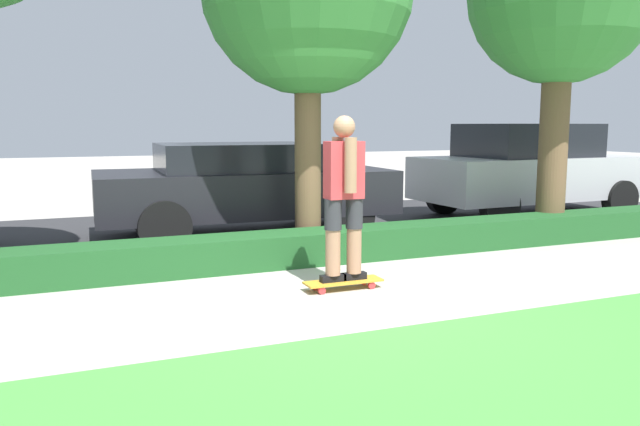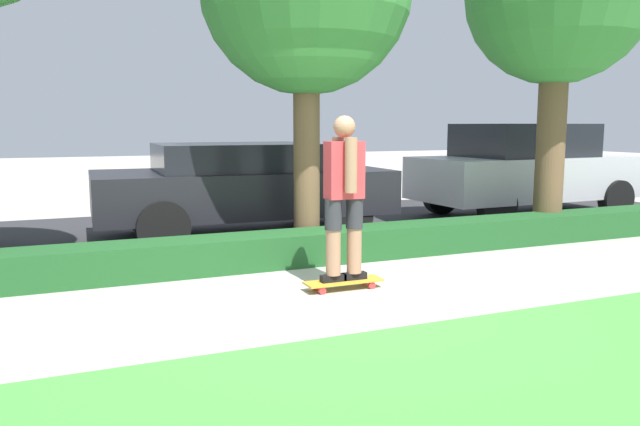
# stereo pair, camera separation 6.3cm
# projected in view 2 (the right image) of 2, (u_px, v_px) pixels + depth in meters

# --- Properties ---
(ground_plane) EXTENTS (60.00, 60.00, 0.00)m
(ground_plane) POSITION_uv_depth(u_px,v_px,m) (336.00, 299.00, 6.01)
(ground_plane) COLOR #ADA89E
(street_asphalt) EXTENTS (18.40, 5.00, 0.01)m
(street_asphalt) POSITION_uv_depth(u_px,v_px,m) (226.00, 231.00, 9.83)
(street_asphalt) COLOR #2D2D30
(street_asphalt) RESTS_ON ground_plane
(hedge_row) EXTENTS (18.40, 0.60, 0.39)m
(hedge_row) POSITION_uv_depth(u_px,v_px,m) (281.00, 249.00, 7.44)
(hedge_row) COLOR #1E5123
(hedge_row) RESTS_ON ground_plane
(skateboard) EXTENTS (0.81, 0.24, 0.09)m
(skateboard) POSITION_uv_depth(u_px,v_px,m) (344.00, 282.00, 6.34)
(skateboard) COLOR gold
(skateboard) RESTS_ON ground_plane
(skater_person) EXTENTS (0.49, 0.43, 1.66)m
(skater_person) POSITION_uv_depth(u_px,v_px,m) (344.00, 194.00, 6.22)
(skater_person) COLOR black
(skater_person) RESTS_ON skateboard
(parked_car_middle) EXTENTS (4.39, 2.08, 1.39)m
(parked_car_middle) POSITION_uv_depth(u_px,v_px,m) (241.00, 186.00, 9.35)
(parked_car_middle) COLOR black
(parked_car_middle) RESTS_ON ground_plane
(parked_car_rear) EXTENTS (4.34, 1.93, 1.68)m
(parked_car_rear) POSITION_uv_depth(u_px,v_px,m) (527.00, 169.00, 11.41)
(parked_car_rear) COLOR #B7B7BC
(parked_car_rear) RESTS_ON ground_plane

